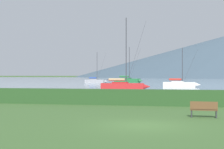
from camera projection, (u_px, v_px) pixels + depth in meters
ground_plane at (143, 125)px, 16.82m from camera, size 1000.00×1000.00×0.00m
harbor_water at (175, 80)px, 151.25m from camera, size 320.00×246.00×0.00m
hedge_line at (157, 98)px, 27.61m from camera, size 80.00×1.20×1.29m
sailboat_slip_1 at (180, 84)px, 67.06m from camera, size 7.34×3.10×7.69m
sailboat_slip_2 at (123, 86)px, 55.20m from camera, size 8.02×2.81×11.69m
sailboat_slip_4 at (128, 80)px, 104.38m from camera, size 9.06×4.22×10.82m
sailboat_slip_5 at (96, 81)px, 99.26m from camera, size 7.12×3.21×9.00m
park_bench_near_path at (204, 109)px, 19.83m from camera, size 1.58×0.57×0.95m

